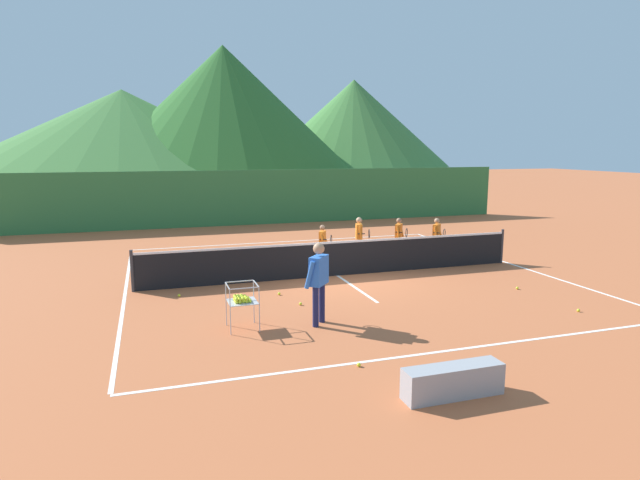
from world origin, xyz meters
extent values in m
plane|color=#BC6038|center=(0.00, 0.00, 0.00)|extent=(120.00, 120.00, 0.00)
cube|color=white|center=(0.00, -5.80, 0.00)|extent=(11.14, 0.08, 0.01)
cube|color=white|center=(0.00, 5.69, 0.00)|extent=(11.14, 0.08, 0.01)
cube|color=white|center=(-5.57, 0.00, 0.00)|extent=(0.08, 11.49, 0.01)
cube|color=white|center=(5.57, 0.00, 0.00)|extent=(0.08, 11.49, 0.01)
cube|color=white|center=(0.00, 0.00, 0.00)|extent=(0.08, 5.52, 0.01)
cylinder|color=#333338|center=(-5.38, 0.00, 0.53)|extent=(0.08, 0.08, 1.05)
cylinder|color=#333338|center=(5.38, 0.00, 0.53)|extent=(0.08, 0.08, 1.05)
cube|color=black|center=(0.00, 0.00, 0.46)|extent=(10.68, 0.02, 0.92)
cube|color=white|center=(0.00, 0.00, 0.95)|extent=(10.68, 0.03, 0.06)
cylinder|color=#191E4C|center=(-1.86, -3.87, 0.41)|extent=(0.12, 0.12, 0.83)
cylinder|color=#191E4C|center=(-1.65, -3.63, 0.41)|extent=(0.12, 0.12, 0.83)
cube|color=blue|center=(-1.75, -3.75, 1.12)|extent=(0.50, 0.52, 0.58)
sphere|color=tan|center=(-1.75, -3.75, 1.56)|extent=(0.23, 0.23, 0.23)
cylinder|color=blue|center=(-1.99, -3.91, 1.08)|extent=(0.23, 0.21, 0.57)
cylinder|color=blue|center=(-1.59, -3.51, 1.08)|extent=(0.19, 0.18, 0.57)
torus|color=#262628|center=(-1.79, -3.34, 1.03)|extent=(0.21, 0.23, 0.29)
cylinder|color=black|center=(-1.60, -3.50, 1.03)|extent=(0.18, 0.17, 0.03)
cylinder|color=black|center=(0.14, 1.71, 0.30)|extent=(0.09, 0.09, 0.60)
cylinder|color=black|center=(0.03, 1.51, 0.30)|extent=(0.09, 0.09, 0.60)
cube|color=orange|center=(0.09, 1.61, 0.80)|extent=(0.31, 0.39, 0.42)
sphere|color=#996B4C|center=(0.09, 1.61, 1.12)|extent=(0.16, 0.16, 0.16)
cylinder|color=orange|center=(0.23, 1.76, 0.78)|extent=(0.17, 0.13, 0.41)
cylinder|color=orange|center=(0.02, 1.41, 0.78)|extent=(0.14, 0.11, 0.41)
torus|color=#262628|center=(0.25, 1.29, 0.79)|extent=(0.16, 0.27, 0.29)
cylinder|color=black|center=(0.04, 1.40, 0.79)|extent=(0.21, 0.13, 0.03)
cylinder|color=silver|center=(1.40, 1.93, 0.34)|extent=(0.10, 0.10, 0.67)
cylinder|color=silver|center=(1.33, 1.69, 0.34)|extent=(0.10, 0.10, 0.67)
cube|color=orange|center=(1.36, 1.81, 0.91)|extent=(0.29, 0.44, 0.47)
sphere|color=tan|center=(1.36, 1.81, 1.27)|extent=(0.19, 0.19, 0.19)
cylinder|color=orange|center=(1.49, 2.01, 0.88)|extent=(0.20, 0.12, 0.46)
cylinder|color=orange|center=(1.33, 1.58, 0.88)|extent=(0.15, 0.11, 0.46)
torus|color=#262628|center=(1.59, 1.50, 0.87)|extent=(0.11, 0.29, 0.29)
cylinder|color=black|center=(1.35, 1.57, 0.87)|extent=(0.22, 0.09, 0.03)
cylinder|color=black|center=(2.91, 2.07, 0.31)|extent=(0.09, 0.09, 0.62)
cylinder|color=black|center=(2.76, 1.88, 0.31)|extent=(0.09, 0.09, 0.62)
cube|color=orange|center=(2.84, 1.97, 0.84)|extent=(0.36, 0.40, 0.44)
sphere|color=#996B4C|center=(2.84, 1.97, 1.17)|extent=(0.17, 0.17, 0.17)
cylinder|color=orange|center=(3.01, 2.11, 0.81)|extent=(0.17, 0.16, 0.43)
cylinder|color=orange|center=(2.73, 1.79, 0.81)|extent=(0.14, 0.13, 0.43)
torus|color=#262628|center=(2.94, 1.62, 0.82)|extent=(0.20, 0.24, 0.29)
cylinder|color=black|center=(2.75, 1.77, 0.82)|extent=(0.19, 0.16, 0.03)
cylinder|color=navy|center=(4.02, 1.54, 0.31)|extent=(0.09, 0.09, 0.63)
cylinder|color=navy|center=(3.85, 1.37, 0.31)|extent=(0.09, 0.09, 0.63)
cube|color=orange|center=(3.94, 1.45, 0.85)|extent=(0.39, 0.39, 0.44)
sphere|color=tan|center=(3.94, 1.45, 1.18)|extent=(0.17, 0.17, 0.17)
cylinder|color=orange|center=(4.12, 1.57, 0.82)|extent=(0.17, 0.17, 0.43)
cylinder|color=orange|center=(3.81, 1.28, 0.82)|extent=(0.14, 0.14, 0.43)
torus|color=#262628|center=(4.00, 1.09, 0.83)|extent=(0.22, 0.22, 0.29)
cylinder|color=black|center=(3.82, 1.26, 0.83)|extent=(0.18, 0.17, 0.03)
cylinder|color=#B7B7BC|center=(-3.53, -3.25, 0.45)|extent=(0.02, 0.02, 0.89)
cylinder|color=#B7B7BC|center=(-2.97, -3.25, 0.45)|extent=(0.02, 0.02, 0.89)
cylinder|color=#B7B7BC|center=(-3.53, -3.81, 0.45)|extent=(0.02, 0.02, 0.89)
cylinder|color=#B7B7BC|center=(-2.97, -3.81, 0.45)|extent=(0.02, 0.02, 0.89)
cube|color=#B7B7BC|center=(-3.25, -3.53, 0.55)|extent=(0.56, 0.56, 0.01)
cube|color=#B7B7BC|center=(-3.25, -3.25, 0.89)|extent=(0.56, 0.02, 0.02)
cube|color=#B7B7BC|center=(-3.25, -3.81, 0.89)|extent=(0.56, 0.02, 0.02)
cube|color=#B7B7BC|center=(-3.53, -3.53, 0.89)|extent=(0.02, 0.56, 0.02)
cube|color=#B7B7BC|center=(-2.97, -3.53, 0.89)|extent=(0.02, 0.56, 0.02)
sphere|color=yellow|center=(-3.38, -3.65, 0.59)|extent=(0.07, 0.07, 0.07)
sphere|color=yellow|center=(-3.39, -3.60, 0.58)|extent=(0.07, 0.07, 0.07)
sphere|color=yellow|center=(-3.38, -3.53, 0.58)|extent=(0.07, 0.07, 0.07)
sphere|color=yellow|center=(-3.39, -3.47, 0.58)|extent=(0.07, 0.07, 0.07)
sphere|color=yellow|center=(-3.39, -3.39, 0.58)|extent=(0.07, 0.07, 0.07)
sphere|color=yellow|center=(-3.32, -3.66, 0.58)|extent=(0.07, 0.07, 0.07)
sphere|color=yellow|center=(-3.32, -3.60, 0.59)|extent=(0.07, 0.07, 0.07)
sphere|color=yellow|center=(-3.32, -3.53, 0.58)|extent=(0.07, 0.07, 0.07)
sphere|color=yellow|center=(-3.32, -3.47, 0.58)|extent=(0.07, 0.07, 0.07)
sphere|color=yellow|center=(-3.32, -3.40, 0.58)|extent=(0.07, 0.07, 0.07)
sphere|color=yellow|center=(-3.25, -3.65, 0.59)|extent=(0.07, 0.07, 0.07)
sphere|color=yellow|center=(-3.25, -3.59, 0.58)|extent=(0.07, 0.07, 0.07)
sphere|color=yellow|center=(-3.25, -3.53, 0.59)|extent=(0.07, 0.07, 0.07)
sphere|color=yellow|center=(-3.26, -3.47, 0.58)|extent=(0.07, 0.07, 0.07)
sphere|color=yellow|center=(-3.25, -3.40, 0.59)|extent=(0.07, 0.07, 0.07)
sphere|color=yellow|center=(-3.19, -3.66, 0.59)|extent=(0.07, 0.07, 0.07)
sphere|color=yellow|center=(-3.19, -3.59, 0.58)|extent=(0.07, 0.07, 0.07)
sphere|color=yellow|center=(-3.20, -3.53, 0.59)|extent=(0.07, 0.07, 0.07)
sphere|color=yellow|center=(-3.20, -3.46, 0.59)|extent=(0.07, 0.07, 0.07)
sphere|color=yellow|center=(-3.19, -3.40, 0.58)|extent=(0.07, 0.07, 0.07)
sphere|color=yellow|center=(-3.12, -3.66, 0.58)|extent=(0.07, 0.07, 0.07)
sphere|color=yellow|center=(-3.12, -3.59, 0.58)|extent=(0.07, 0.07, 0.07)
sphere|color=yellow|center=(-3.12, -3.53, 0.58)|extent=(0.07, 0.07, 0.07)
sphere|color=yellow|center=(-3.13, -3.47, 0.58)|extent=(0.07, 0.07, 0.07)
sphere|color=yellow|center=(-3.13, -3.40, 0.58)|extent=(0.07, 0.07, 0.07)
sphere|color=yellow|center=(-3.39, -3.66, 0.64)|extent=(0.07, 0.07, 0.07)
sphere|color=yellow|center=(-3.38, -3.59, 0.64)|extent=(0.07, 0.07, 0.07)
sphere|color=yellow|center=(-3.38, -3.53, 0.64)|extent=(0.07, 0.07, 0.07)
sphere|color=yellow|center=(-3.39, -3.46, 0.64)|extent=(0.07, 0.07, 0.07)
sphere|color=yellow|center=(-3.38, -3.40, 0.64)|extent=(0.07, 0.07, 0.07)
sphere|color=yellow|center=(-3.32, -3.66, 0.64)|extent=(0.07, 0.07, 0.07)
sphere|color=yellow|center=(-3.32, -3.60, 0.64)|extent=(0.07, 0.07, 0.07)
sphere|color=yellow|center=(-3.32, -3.53, 0.64)|extent=(0.07, 0.07, 0.07)
sphere|color=yellow|center=(-3.31, -3.46, 0.64)|extent=(0.07, 0.07, 0.07)
sphere|color=yellow|center=(-3.32, -3.40, 0.64)|extent=(0.07, 0.07, 0.07)
sphere|color=yellow|center=(-3.26, -3.66, 0.64)|extent=(0.07, 0.07, 0.07)
sphere|color=yellow|center=(-3.25, -3.59, 0.64)|extent=(0.07, 0.07, 0.07)
sphere|color=yellow|center=(-3.26, -3.53, 0.64)|extent=(0.07, 0.07, 0.07)
sphere|color=yellow|center=(-3.26, -3.47, 0.64)|extent=(0.07, 0.07, 0.07)
sphere|color=yellow|center=(-3.25, -3.40, 0.64)|extent=(0.07, 0.07, 0.07)
sphere|color=yellow|center=(-3.18, -3.66, 0.64)|extent=(0.07, 0.07, 0.07)
sphere|color=yellow|center=(-3.20, -3.60, 0.64)|extent=(0.07, 0.07, 0.07)
sphere|color=yellow|center=(-3.19, -3.53, 0.64)|extent=(0.07, 0.07, 0.07)
sphere|color=yellow|center=(-3.19, -3.46, 0.64)|extent=(0.07, 0.07, 0.07)
sphere|color=yellow|center=(-2.01, -1.42, 0.03)|extent=(0.07, 0.07, 0.07)
sphere|color=yellow|center=(3.82, -2.75, 0.03)|extent=(0.07, 0.07, 0.07)
sphere|color=yellow|center=(-1.75, -2.38, 0.03)|extent=(0.07, 0.07, 0.07)
sphere|color=yellow|center=(-4.33, -0.82, 0.03)|extent=(0.07, 0.07, 0.07)
sphere|color=yellow|center=(-1.77, -5.95, 0.03)|extent=(0.07, 0.07, 0.07)
sphere|color=yellow|center=(3.87, -4.71, 0.03)|extent=(0.07, 0.07, 0.07)
cube|color=#33753D|center=(0.00, 10.51, 1.26)|extent=(24.50, 0.08, 2.52)
cube|color=#99999E|center=(-0.88, -7.33, 0.23)|extent=(1.50, 0.36, 0.46)
cone|color=#427A38|center=(-8.17, 77.35, 6.23)|extent=(51.34, 51.34, 12.45)
cone|color=#427A38|center=(33.00, 82.75, 8.04)|extent=(36.21, 36.21, 16.09)
cone|color=#2D6628|center=(7.25, 73.48, 9.65)|extent=(40.85, 40.85, 19.29)
camera|label=1|loc=(-4.88, -13.50, 3.53)|focal=29.72mm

